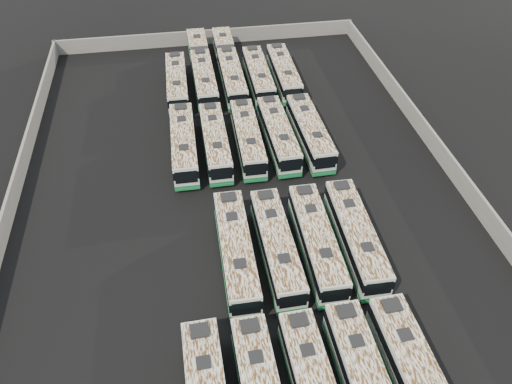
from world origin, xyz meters
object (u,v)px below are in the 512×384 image
at_px(bus_midfront_left, 236,251).
at_px(bus_back_far_right, 284,73).
at_px(bus_midfront_center, 277,247).
at_px(bus_midback_far_right, 310,132).
at_px(bus_midback_center, 248,138).
at_px(bus_back_left, 202,68).
at_px(bus_front_far_right, 417,381).
at_px(bus_back_center, 229,66).
at_px(bus_midfront_far_right, 356,236).
at_px(bus_back_right, 258,76).
at_px(bus_midback_left, 215,142).
at_px(bus_back_far_left, 177,83).
at_px(bus_midfront_right, 317,241).
at_px(bus_midback_right, 278,134).
at_px(bus_midback_far_left, 184,144).

xyz_separation_m(bus_midfront_left, bus_back_far_right, (10.54, 30.06, -0.06)).
relative_size(bus_midfront_center, bus_midback_far_right, 1.00).
xyz_separation_m(bus_midback_center, bus_back_left, (-3.62, 16.87, 0.04)).
xyz_separation_m(bus_front_far_right, bus_midback_center, (-7.01, 30.01, -0.07)).
bearing_deg(bus_back_center, bus_front_far_right, -81.45).
xyz_separation_m(bus_front_far_right, bus_back_far_right, (-0.02, 43.80, -0.07)).
xyz_separation_m(bus_back_left, bus_back_center, (3.66, -0.04, -0.01)).
xyz_separation_m(bus_back_center, bus_back_far_right, (6.95, -3.04, -0.02)).
bearing_deg(bus_midfront_far_right, bus_midback_far_right, 91.41).
bearing_deg(bus_back_right, bus_midfront_left, -103.00).
relative_size(bus_midfront_left, bus_back_center, 0.66).
distance_m(bus_back_center, bus_back_right, 4.75).
bearing_deg(bus_midfront_left, bus_midfront_center, -0.32).
distance_m(bus_midback_left, bus_back_far_left, 14.07).
bearing_deg(bus_back_far_right, bus_midfront_far_right, -89.15).
bearing_deg(bus_midback_center, bus_back_center, 90.75).
bearing_deg(bus_back_center, bus_back_far_right, -23.55).
bearing_deg(bus_midfront_right, bus_midfront_far_right, 1.81).
distance_m(bus_midfront_right, bus_back_center, 33.34).
bearing_deg(bus_midfront_left, bus_back_far_right, 71.20).
distance_m(bus_midfront_left, bus_back_center, 33.29).
xyz_separation_m(bus_back_left, bus_back_far_right, (10.61, -3.08, -0.04)).
height_order(bus_front_far_right, bus_back_left, bus_front_far_right).
relative_size(bus_midback_far_right, bus_back_right, 1.01).
distance_m(bus_midfront_center, bus_midback_left, 16.62).
height_order(bus_front_far_right, bus_midback_center, bus_front_far_right).
relative_size(bus_front_far_right, bus_midfront_center, 1.03).
xyz_separation_m(bus_midback_center, bus_back_far_left, (-7.13, 13.53, -0.00)).
bearing_deg(bus_back_center, bus_midback_far_right, -67.36).
bearing_deg(bus_midfront_far_right, bus_back_far_right, 91.41).
bearing_deg(bus_back_far_left, bus_back_left, 44.53).
bearing_deg(bus_back_center, bus_midback_right, -78.32).
bearing_deg(bus_back_center, bus_back_left, 179.40).
xyz_separation_m(bus_midback_left, bus_back_far_right, (10.61, 13.89, 0.01)).
height_order(bus_midfront_center, bus_midback_far_left, bus_midback_far_left).
bearing_deg(bus_midfront_left, bus_midback_far_right, 57.34).
bearing_deg(bus_midfront_far_right, bus_midback_far_left, 132.18).
bearing_deg(bus_midback_far_right, bus_midfront_right, -103.44).
relative_size(bus_midfront_right, bus_midback_left, 1.03).
bearing_deg(bus_midback_center, bus_midfront_right, -76.82).
bearing_deg(bus_midfront_right, bus_midfront_center, -179.21).
bearing_deg(bus_back_far_left, bus_midback_right, -50.79).
distance_m(bus_midfront_left, bus_back_left, 33.14).
bearing_deg(bus_midfront_center, bus_back_center, 89.10).
relative_size(bus_back_far_left, bus_back_center, 0.63).
distance_m(bus_front_far_right, bus_back_center, 47.36).
relative_size(bus_front_far_right, bus_back_far_left, 1.04).
distance_m(bus_front_far_right, bus_back_far_right, 43.80).
xyz_separation_m(bus_midfront_far_right, bus_midback_far_right, (-0.08, 16.20, -0.01)).
bearing_deg(bus_midfront_center, bus_midfront_left, 178.32).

